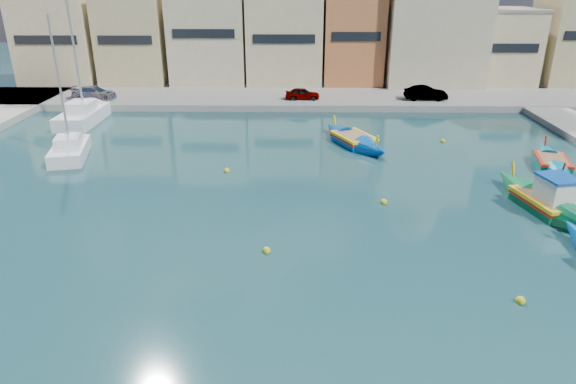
% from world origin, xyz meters
% --- Properties ---
extents(ground, '(160.00, 160.00, 0.00)m').
position_xyz_m(ground, '(0.00, 0.00, 0.00)').
color(ground, '#15373F').
rests_on(ground, ground).
extents(north_quay, '(80.00, 8.00, 0.60)m').
position_xyz_m(north_quay, '(0.00, 32.00, 0.30)').
color(north_quay, gray).
rests_on(north_quay, ground).
extents(north_townhouses, '(83.20, 7.87, 10.19)m').
position_xyz_m(north_townhouses, '(6.68, 39.36, 5.00)').
color(north_townhouses, '#C6B489').
rests_on(north_townhouses, ground).
extents(church_block, '(10.00, 10.00, 19.10)m').
position_xyz_m(church_block, '(10.00, 40.00, 8.41)').
color(church_block, '#C0B28F').
rests_on(church_block, ground).
extents(parked_cars, '(35.50, 1.75, 1.31)m').
position_xyz_m(parked_cars, '(-7.77, 30.50, 1.21)').
color(parked_cars, '#4C1919').
rests_on(parked_cars, north_quay).
extents(luzzu_blue_cabin, '(3.98, 9.18, 3.16)m').
position_xyz_m(luzzu_blue_cabin, '(8.71, 7.03, 0.39)').
color(luzzu_blue_cabin, '#0A7140').
rests_on(luzzu_blue_cabin, ground).
extents(luzzu_cyan_mid, '(3.62, 7.93, 2.28)m').
position_xyz_m(luzzu_cyan_mid, '(12.01, 13.63, 0.24)').
color(luzzu_cyan_mid, '#007E9F').
rests_on(luzzu_cyan_mid, ground).
extents(luzzu_green, '(5.38, 8.31, 2.58)m').
position_xyz_m(luzzu_green, '(-0.26, 18.37, 0.28)').
color(luzzu_green, '#0047A6').
rests_on(luzzu_green, ground).
extents(yacht_north, '(2.62, 9.19, 12.26)m').
position_xyz_m(yacht_north, '(-22.40, 25.99, 0.48)').
color(yacht_north, white).
rests_on(yacht_north, ground).
extents(yacht_midnorth, '(3.67, 7.34, 10.00)m').
position_xyz_m(yacht_midnorth, '(-20.22, 16.66, 0.40)').
color(yacht_midnorth, white).
rests_on(yacht_midnorth, ground).
extents(mooring_buoys, '(22.88, 20.72, 0.36)m').
position_xyz_m(mooring_buoys, '(1.60, 7.04, 0.08)').
color(mooring_buoys, yellow).
rests_on(mooring_buoys, ground).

